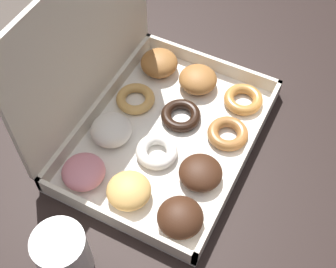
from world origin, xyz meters
TOP-DOWN VIEW (x-y plane):
  - dining_table at (0.00, 0.00)m, footprint 1.27×0.74m
  - donut_box at (0.07, 0.08)m, footprint 0.39×0.30m
  - coffee_mug at (-0.20, 0.07)m, footprint 0.08×0.08m

SIDE VIEW (x-z plane):
  - dining_table at x=0.00m, z-range 0.26..0.97m
  - coffee_mug at x=-0.20m, z-range 0.72..0.81m
  - donut_box at x=0.07m, z-range 0.61..0.92m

